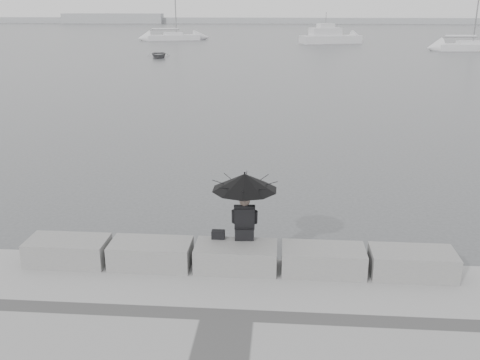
# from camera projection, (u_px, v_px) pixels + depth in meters

# --- Properties ---
(ground) EXTENTS (360.00, 360.00, 0.00)m
(ground) POSITION_uv_depth(u_px,v_px,m) (238.00, 280.00, 11.16)
(ground) COLOR #414346
(ground) RESTS_ON ground
(stone_block_far_left) EXTENTS (1.60, 0.80, 0.50)m
(stone_block_far_left) POSITION_uv_depth(u_px,v_px,m) (68.00, 251.00, 10.75)
(stone_block_far_left) COLOR slate
(stone_block_far_left) RESTS_ON promenade
(stone_block_left) EXTENTS (1.60, 0.80, 0.50)m
(stone_block_left) POSITION_uv_depth(u_px,v_px,m) (151.00, 254.00, 10.63)
(stone_block_left) COLOR slate
(stone_block_left) RESTS_ON promenade
(stone_block_centre) EXTENTS (1.60, 0.80, 0.50)m
(stone_block_centre) POSITION_uv_depth(u_px,v_px,m) (236.00, 257.00, 10.50)
(stone_block_centre) COLOR slate
(stone_block_centre) RESTS_ON promenade
(stone_block_right) EXTENTS (1.60, 0.80, 0.50)m
(stone_block_right) POSITION_uv_depth(u_px,v_px,m) (323.00, 260.00, 10.37)
(stone_block_right) COLOR slate
(stone_block_right) RESTS_ON promenade
(stone_block_far_right) EXTENTS (1.60, 0.80, 0.50)m
(stone_block_far_right) POSITION_uv_depth(u_px,v_px,m) (412.00, 263.00, 10.24)
(stone_block_far_right) COLOR slate
(stone_block_far_right) RESTS_ON promenade
(seated_person) EXTENTS (1.31, 1.31, 1.39)m
(seated_person) POSITION_uv_depth(u_px,v_px,m) (245.00, 189.00, 10.44)
(seated_person) COLOR black
(seated_person) RESTS_ON stone_block_centre
(bag) EXTENTS (0.26, 0.15, 0.17)m
(bag) POSITION_uv_depth(u_px,v_px,m) (218.00, 234.00, 10.71)
(bag) COLOR black
(bag) RESTS_ON stone_block_centre
(distant_landmass) EXTENTS (180.00, 8.00, 2.80)m
(distant_landmass) POSITION_uv_depth(u_px,v_px,m) (254.00, 20.00, 157.75)
(distant_landmass) COLOR #9C9FA1
(distant_landmass) RESTS_ON ground
(sailboat_left) EXTENTS (8.56, 5.09, 12.90)m
(sailboat_left) POSITION_uv_depth(u_px,v_px,m) (173.00, 37.00, 84.70)
(sailboat_left) COLOR silver
(sailboat_left) RESTS_ON ground
(sailboat_right) EXTENTS (7.91, 3.27, 12.90)m
(sailboat_right) POSITION_uv_depth(u_px,v_px,m) (469.00, 46.00, 65.81)
(sailboat_right) COLOR silver
(sailboat_right) RESTS_ON ground
(motor_cruiser) EXTENTS (9.21, 5.63, 4.50)m
(motor_cruiser) POSITION_uv_depth(u_px,v_px,m) (331.00, 37.00, 77.78)
(motor_cruiser) COLOR silver
(motor_cruiser) RESTS_ON ground
(dinghy) EXTENTS (3.68, 2.14, 0.59)m
(dinghy) POSITION_uv_depth(u_px,v_px,m) (159.00, 55.00, 57.26)
(dinghy) COLOR gray
(dinghy) RESTS_ON ground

